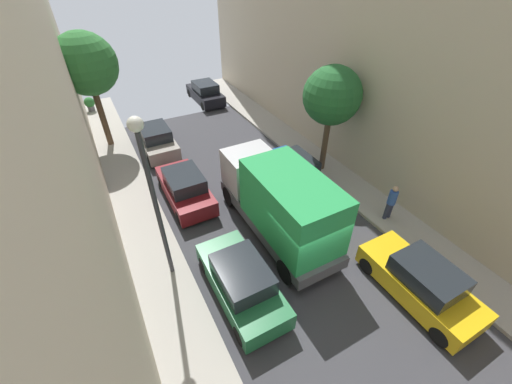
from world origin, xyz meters
TOP-DOWN VIEW (x-y plane):
  - ground at (0.00, 0.00)m, footprint 32.00×32.00m
  - sidewalk_left at (-5.00, 0.00)m, footprint 2.00×44.00m
  - sidewalk_right at (5.00, 0.00)m, footprint 2.00×44.00m
  - parked_car_left_1 at (-2.70, 0.29)m, footprint 1.78×4.20m
  - parked_car_left_2 at (-2.70, 6.38)m, footprint 1.78×4.20m
  - parked_car_left_3 at (-2.70, 11.82)m, footprint 1.78×4.20m
  - parked_car_right_2 at (2.70, -2.66)m, footprint 1.78×4.20m
  - parked_car_right_3 at (2.70, 5.13)m, footprint 1.78×4.20m
  - parked_car_right_4 at (2.70, 17.68)m, footprint 1.78×4.20m
  - delivery_truck at (0.00, 2.27)m, footprint 2.26×6.60m
  - pedestrian at (4.77, 0.68)m, footprint 0.40×0.36m
  - street_tree_0 at (-5.13, 13.77)m, footprint 3.29×3.29m
  - street_tree_1 at (4.73, 5.35)m, footprint 2.81×2.81m
  - potted_plant_2 at (-5.60, 19.78)m, footprint 0.73×0.73m
  - lamp_post at (-4.60, 2.36)m, footprint 0.44×0.44m

SIDE VIEW (x-z plane):
  - ground at x=0.00m, z-range 0.00..0.00m
  - sidewalk_left at x=-5.00m, z-range 0.00..0.15m
  - sidewalk_right at x=5.00m, z-range 0.00..0.15m
  - potted_plant_2 at x=-5.60m, z-range 0.21..1.22m
  - parked_car_left_1 at x=-2.70m, z-range -0.06..1.50m
  - parked_car_left_2 at x=-2.70m, z-range -0.06..1.50m
  - parked_car_left_3 at x=-2.70m, z-range -0.06..1.50m
  - parked_car_right_2 at x=2.70m, z-range -0.06..1.50m
  - parked_car_right_3 at x=2.70m, z-range -0.06..1.50m
  - parked_car_right_4 at x=2.70m, z-range -0.06..1.50m
  - pedestrian at x=4.77m, z-range 0.21..1.93m
  - delivery_truck at x=0.00m, z-range 0.10..3.48m
  - lamp_post at x=-4.60m, z-range 1.06..7.26m
  - street_tree_1 at x=4.73m, z-range 1.46..6.95m
  - street_tree_0 at x=-5.13m, z-range 1.68..8.10m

